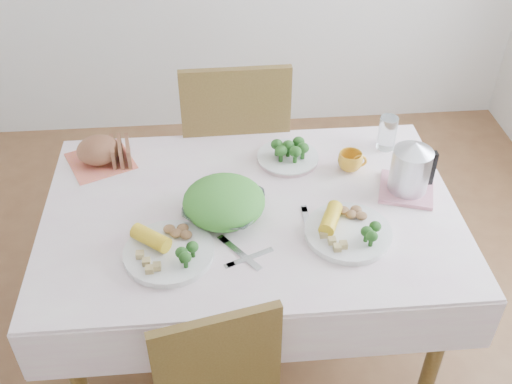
{
  "coord_description": "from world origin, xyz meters",
  "views": [
    {
      "loc": [
        -0.12,
        -1.65,
        2.18
      ],
      "look_at": [
        0.02,
        0.02,
        0.82
      ],
      "focal_mm": 42.0,
      "sensor_mm": 36.0,
      "label": 1
    }
  ],
  "objects": [
    {
      "name": "electric_kettle",
      "position": [
        0.59,
        0.05,
        0.88
      ],
      "size": [
        0.18,
        0.18,
        0.2
      ],
      "primitive_type": "cylinder",
      "rotation": [
        0.0,
        0.0,
        -0.23
      ],
      "color": "#B2B5BA",
      "rests_on": "pink_tray"
    },
    {
      "name": "dinner_plate_right",
      "position": [
        0.32,
        -0.17,
        0.77
      ],
      "size": [
        0.43,
        0.43,
        0.03
      ],
      "primitive_type": "cylinder",
      "rotation": [
        0.0,
        0.0,
        -0.76
      ],
      "color": "white",
      "rests_on": "tablecloth"
    },
    {
      "name": "chair_far",
      "position": [
        -0.03,
        0.72,
        0.46
      ],
      "size": [
        0.49,
        0.49,
        1.07
      ],
      "primitive_type": "cube",
      "rotation": [
        0.0,
        0.0,
        3.16
      ],
      "color": "brown",
      "rests_on": "floor"
    },
    {
      "name": "yellow_mug",
      "position": [
        0.41,
        0.2,
        0.8
      ],
      "size": [
        0.11,
        0.11,
        0.08
      ],
      "primitive_type": "imported",
      "rotation": [
        0.0,
        0.0,
        -0.16
      ],
      "color": "gold",
      "rests_on": "tablecloth"
    },
    {
      "name": "fork_left",
      "position": [
        -0.05,
        -0.23,
        0.76
      ],
      "size": [
        0.14,
        0.17,
        0.0
      ],
      "primitive_type": "cube",
      "rotation": [
        0.0,
        0.0,
        0.64
      ],
      "color": "silver",
      "rests_on": "tablecloth"
    },
    {
      "name": "pink_tray",
      "position": [
        0.59,
        0.05,
        0.77
      ],
      "size": [
        0.25,
        0.25,
        0.02
      ],
      "primitive_type": "cube",
      "rotation": [
        0.0,
        0.0,
        -0.31
      ],
      "color": "#D18092",
      "rests_on": "tablecloth"
    },
    {
      "name": "tablecloth",
      "position": [
        0.0,
        0.0,
        0.76
      ],
      "size": [
        1.5,
        1.0,
        0.01
      ],
      "primitive_type": "cube",
      "color": "white",
      "rests_on": "dining_table"
    },
    {
      "name": "knife",
      "position": [
        -0.02,
        -0.25,
        0.76
      ],
      "size": [
        0.16,
        0.08,
        0.0
      ],
      "primitive_type": "cube",
      "rotation": [
        0.0,
        0.0,
        1.97
      ],
      "color": "silver",
      "rests_on": "tablecloth"
    },
    {
      "name": "dining_table",
      "position": [
        0.0,
        0.0,
        0.38
      ],
      "size": [
        1.4,
        0.9,
        0.75
      ],
      "primitive_type": "cube",
      "color": "brown",
      "rests_on": "floor"
    },
    {
      "name": "floor",
      "position": [
        0.0,
        0.0,
        0.0
      ],
      "size": [
        3.6,
        3.6,
        0.0
      ],
      "primitive_type": "plane",
      "color": "brown",
      "rests_on": "ground"
    },
    {
      "name": "broccoli_plate",
      "position": [
        0.17,
        0.28,
        0.77
      ],
      "size": [
        0.29,
        0.29,
        0.02
      ],
      "primitive_type": "cylinder",
      "rotation": [
        0.0,
        0.0,
        -0.18
      ],
      "color": "beige",
      "rests_on": "tablecloth"
    },
    {
      "name": "glass_tumbler",
      "position": [
        0.58,
        0.34,
        0.83
      ],
      "size": [
        0.08,
        0.08,
        0.14
      ],
      "primitive_type": "cylinder",
      "rotation": [
        0.0,
        0.0,
        -0.12
      ],
      "color": "white",
      "rests_on": "tablecloth"
    },
    {
      "name": "napkin",
      "position": [
        -0.58,
        0.34,
        0.76
      ],
      "size": [
        0.31,
        0.31,
        0.0
      ],
      "primitive_type": "cube",
      "rotation": [
        0.0,
        0.0,
        0.42
      ],
      "color": "#E97056",
      "rests_on": "tablecloth"
    },
    {
      "name": "fork_right",
      "position": [
        0.19,
        -0.1,
        0.76
      ],
      "size": [
        0.02,
        0.18,
        0.0
      ],
      "primitive_type": "cube",
      "rotation": [
        0.0,
        0.0,
        -0.01
      ],
      "color": "silver",
      "rests_on": "tablecloth"
    },
    {
      "name": "dinner_plate_left",
      "position": [
        -0.29,
        -0.22,
        0.77
      ],
      "size": [
        0.42,
        0.42,
        0.03
      ],
      "primitive_type": "cylinder",
      "rotation": [
        0.0,
        0.0,
        0.55
      ],
      "color": "white",
      "rests_on": "tablecloth"
    },
    {
      "name": "bread_loaf",
      "position": [
        -0.58,
        0.34,
        0.82
      ],
      "size": [
        0.22,
        0.21,
        0.1
      ],
      "primitive_type": "ellipsoid",
      "rotation": [
        0.0,
        0.0,
        -0.36
      ],
      "color": "brown",
      "rests_on": "napkin"
    },
    {
      "name": "salad_bowl",
      "position": [
        -0.1,
        -0.03,
        0.8
      ],
      "size": [
        0.36,
        0.36,
        0.07
      ],
      "primitive_type": "imported",
      "rotation": [
        0.0,
        0.0,
        -0.38
      ],
      "color": "white",
      "rests_on": "tablecloth"
    }
  ]
}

